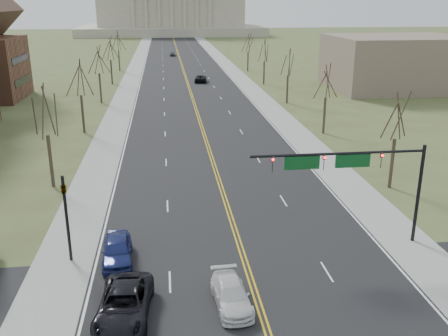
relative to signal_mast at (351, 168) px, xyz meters
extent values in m
cube|color=black|center=(-7.45, 96.50, -5.76)|extent=(20.00, 380.00, 0.01)
cube|color=black|center=(-7.45, -7.50, -5.76)|extent=(120.00, 14.00, 0.01)
cube|color=gray|center=(-19.45, 96.50, -5.75)|extent=(4.00, 380.00, 0.03)
cube|color=gray|center=(4.55, 96.50, -5.75)|extent=(4.00, 380.00, 0.03)
cube|color=gold|center=(-7.45, 96.50, -5.75)|extent=(0.42, 380.00, 0.01)
cube|color=silver|center=(-17.25, 96.50, -5.75)|extent=(0.15, 380.00, 0.01)
cube|color=silver|center=(2.35, 96.50, -5.75)|extent=(0.15, 380.00, 0.01)
cube|color=#B5B197|center=(-7.45, 236.50, -3.76)|extent=(90.00, 60.00, 4.00)
cube|color=#B5B197|center=(-7.45, 236.50, 6.24)|extent=(70.00, 40.00, 16.00)
cylinder|color=black|center=(5.05, 0.00, -2.16)|extent=(0.24, 0.24, 7.20)
cylinder|color=black|center=(-0.95, 0.00, 1.04)|extent=(12.00, 0.18, 0.18)
imported|color=black|center=(2.05, 0.00, 0.49)|extent=(0.35, 0.40, 1.10)
sphere|color=#FF0C0C|center=(2.05, -0.15, 0.84)|extent=(0.18, 0.18, 0.18)
imported|color=black|center=(-1.95, 0.00, 0.49)|extent=(0.35, 0.40, 1.10)
sphere|color=#FF0C0C|center=(-1.95, -0.15, 0.84)|extent=(0.18, 0.18, 0.18)
imported|color=black|center=(-5.45, 0.00, 0.49)|extent=(0.35, 0.40, 1.10)
sphere|color=#FF0C0C|center=(-5.45, -0.15, 0.84)|extent=(0.18, 0.18, 0.18)
cube|color=#0C4C1E|center=(0.05, 0.00, 0.49)|extent=(2.40, 0.12, 0.90)
cube|color=#0C4C1E|center=(-3.45, 0.00, 0.49)|extent=(2.40, 0.12, 0.90)
cylinder|color=black|center=(-18.95, 0.00, -2.76)|extent=(0.20, 0.20, 6.00)
imported|color=black|center=(-18.95, 0.00, -0.56)|extent=(0.32, 0.36, 0.99)
cylinder|color=#352D1F|center=(8.05, 10.50, -3.42)|extent=(0.32, 0.32, 4.68)
cylinder|color=#352D1F|center=(-22.95, 14.50, -3.29)|extent=(0.32, 0.32, 4.95)
cylinder|color=#352D1F|center=(8.05, 30.50, -3.42)|extent=(0.32, 0.32, 4.68)
cylinder|color=#352D1F|center=(-22.95, 34.50, -3.29)|extent=(0.32, 0.32, 4.95)
cylinder|color=#352D1F|center=(8.05, 50.50, -3.42)|extent=(0.32, 0.32, 4.68)
cylinder|color=#352D1F|center=(-22.95, 54.50, -3.29)|extent=(0.32, 0.32, 4.95)
cylinder|color=#352D1F|center=(8.05, 70.50, -3.42)|extent=(0.32, 0.32, 4.68)
cylinder|color=#352D1F|center=(-22.95, 74.50, -3.29)|extent=(0.32, 0.32, 4.95)
cylinder|color=#352D1F|center=(8.05, 90.50, -3.42)|extent=(0.32, 0.32, 4.68)
cylinder|color=#352D1F|center=(-22.95, 94.50, -3.29)|extent=(0.32, 0.32, 4.95)
cube|color=black|center=(-36.90, 60.50, -2.61)|extent=(0.10, 9.80, 1.20)
cube|color=black|center=(-36.90, 60.50, 1.06)|extent=(0.10, 9.80, 1.20)
cube|color=#756953|center=(32.55, 62.50, -0.76)|extent=(25.00, 20.00, 10.00)
imported|color=black|center=(-14.95, -6.90, -4.91)|extent=(3.24, 6.23, 1.68)
imported|color=silver|center=(-9.02, -6.41, -5.08)|extent=(2.25, 4.78, 1.35)
imported|color=navy|center=(-15.83, -0.54, -4.93)|extent=(2.22, 4.92, 1.64)
imported|color=black|center=(-4.61, 75.24, -5.01)|extent=(2.95, 5.53, 1.48)
imported|color=#4F5157|center=(-9.37, 127.83, -5.04)|extent=(1.68, 4.16, 1.42)
camera|label=1|loc=(-12.34, -30.59, 10.75)|focal=40.00mm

